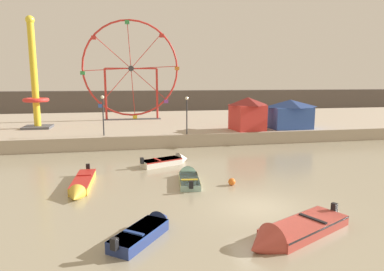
{
  "coord_description": "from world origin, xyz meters",
  "views": [
    {
      "loc": [
        -6.47,
        -14.87,
        6.26
      ],
      "look_at": [
        -1.59,
        8.8,
        2.3
      ],
      "focal_mm": 31.23,
      "sensor_mm": 36.0,
      "label": 1
    }
  ],
  "objects_px": {
    "motorboat_seafoam": "(188,177)",
    "carnival_booth_blue_tent": "(290,113)",
    "promenade_lamp_far": "(187,109)",
    "carnival_booth_red_striped": "(247,113)",
    "ferris_wheel_red_frame": "(131,70)",
    "motorboat_mustard_yellow": "(81,185)",
    "motorboat_faded_red": "(288,234)",
    "motorboat_white_red_stripe": "(169,161)",
    "drop_tower_yellow_tower": "(35,88)",
    "motorboat_navy_blue": "(147,229)",
    "promenade_lamp_near": "(103,109)",
    "mooring_buoy_orange": "(232,182)"
  },
  "relations": [
    {
      "from": "carnival_booth_blue_tent",
      "to": "mooring_buoy_orange",
      "type": "height_order",
      "value": "carnival_booth_blue_tent"
    },
    {
      "from": "motorboat_mustard_yellow",
      "to": "motorboat_seafoam",
      "type": "height_order",
      "value": "motorboat_mustard_yellow"
    },
    {
      "from": "carnival_booth_red_striped",
      "to": "carnival_booth_blue_tent",
      "type": "height_order",
      "value": "carnival_booth_red_striped"
    },
    {
      "from": "motorboat_seafoam",
      "to": "carnival_booth_blue_tent",
      "type": "height_order",
      "value": "carnival_booth_blue_tent"
    },
    {
      "from": "carnival_booth_red_striped",
      "to": "promenade_lamp_near",
      "type": "distance_m",
      "value": 14.44
    },
    {
      "from": "promenade_lamp_far",
      "to": "promenade_lamp_near",
      "type": "bearing_deg",
      "value": 174.49
    },
    {
      "from": "mooring_buoy_orange",
      "to": "promenade_lamp_near",
      "type": "bearing_deg",
      "value": 121.81
    },
    {
      "from": "motorboat_navy_blue",
      "to": "promenade_lamp_far",
      "type": "relative_size",
      "value": 0.96
    },
    {
      "from": "motorboat_seafoam",
      "to": "motorboat_mustard_yellow",
      "type": "bearing_deg",
      "value": 102.12
    },
    {
      "from": "drop_tower_yellow_tower",
      "to": "carnival_booth_blue_tent",
      "type": "height_order",
      "value": "drop_tower_yellow_tower"
    },
    {
      "from": "ferris_wheel_red_frame",
      "to": "promenade_lamp_near",
      "type": "bearing_deg",
      "value": -103.07
    },
    {
      "from": "motorboat_faded_red",
      "to": "carnival_booth_blue_tent",
      "type": "distance_m",
      "value": 24.1
    },
    {
      "from": "motorboat_faded_red",
      "to": "carnival_booth_blue_tent",
      "type": "bearing_deg",
      "value": -143.11
    },
    {
      "from": "motorboat_mustard_yellow",
      "to": "drop_tower_yellow_tower",
      "type": "bearing_deg",
      "value": -158.47
    },
    {
      "from": "carnival_booth_blue_tent",
      "to": "promenade_lamp_near",
      "type": "xyz_separation_m",
      "value": [
        -19.26,
        -0.91,
        0.85
      ]
    },
    {
      "from": "motorboat_seafoam",
      "to": "motorboat_white_red_stripe",
      "type": "distance_m",
      "value": 4.42
    },
    {
      "from": "motorboat_navy_blue",
      "to": "drop_tower_yellow_tower",
      "type": "height_order",
      "value": "drop_tower_yellow_tower"
    },
    {
      "from": "promenade_lamp_far",
      "to": "carnival_booth_red_striped",
      "type": "bearing_deg",
      "value": 12.62
    },
    {
      "from": "drop_tower_yellow_tower",
      "to": "carnival_booth_blue_tent",
      "type": "distance_m",
      "value": 27.25
    },
    {
      "from": "carnival_booth_red_striped",
      "to": "promenade_lamp_near",
      "type": "relative_size",
      "value": 0.98
    },
    {
      "from": "carnival_booth_blue_tent",
      "to": "mooring_buoy_orange",
      "type": "distance_m",
      "value": 18.11
    },
    {
      "from": "motorboat_faded_red",
      "to": "motorboat_navy_blue",
      "type": "distance_m",
      "value": 5.68
    },
    {
      "from": "carnival_booth_red_striped",
      "to": "motorboat_white_red_stripe",
      "type": "bearing_deg",
      "value": -144.93
    },
    {
      "from": "motorboat_mustard_yellow",
      "to": "motorboat_navy_blue",
      "type": "bearing_deg",
      "value": 28.82
    },
    {
      "from": "ferris_wheel_red_frame",
      "to": "motorboat_seafoam",
      "type": "bearing_deg",
      "value": -83.53
    },
    {
      "from": "motorboat_faded_red",
      "to": "mooring_buoy_orange",
      "type": "bearing_deg",
      "value": -115.66
    },
    {
      "from": "promenade_lamp_near",
      "to": "mooring_buoy_orange",
      "type": "height_order",
      "value": "promenade_lamp_near"
    },
    {
      "from": "drop_tower_yellow_tower",
      "to": "promenade_lamp_near",
      "type": "bearing_deg",
      "value": -42.12
    },
    {
      "from": "motorboat_faded_red",
      "to": "motorboat_navy_blue",
      "type": "xyz_separation_m",
      "value": [
        -5.48,
        1.49,
        0.03
      ]
    },
    {
      "from": "drop_tower_yellow_tower",
      "to": "carnival_booth_blue_tent",
      "type": "relative_size",
      "value": 2.53
    },
    {
      "from": "carnival_booth_blue_tent",
      "to": "motorboat_seafoam",
      "type": "bearing_deg",
      "value": -137.01
    },
    {
      "from": "carnival_booth_red_striped",
      "to": "mooring_buoy_orange",
      "type": "relative_size",
      "value": 8.32
    },
    {
      "from": "mooring_buoy_orange",
      "to": "drop_tower_yellow_tower",
      "type": "bearing_deg",
      "value": 128.02
    },
    {
      "from": "drop_tower_yellow_tower",
      "to": "motorboat_mustard_yellow",
      "type": "bearing_deg",
      "value": -70.69
    },
    {
      "from": "carnival_booth_red_striped",
      "to": "mooring_buoy_orange",
      "type": "height_order",
      "value": "carnival_booth_red_striped"
    },
    {
      "from": "mooring_buoy_orange",
      "to": "carnival_booth_red_striped",
      "type": "bearing_deg",
      "value": 65.76
    },
    {
      "from": "ferris_wheel_red_frame",
      "to": "motorboat_white_red_stripe",
      "type": "bearing_deg",
      "value": -84.03
    },
    {
      "from": "motorboat_white_red_stripe",
      "to": "drop_tower_yellow_tower",
      "type": "height_order",
      "value": "drop_tower_yellow_tower"
    },
    {
      "from": "drop_tower_yellow_tower",
      "to": "motorboat_navy_blue",
      "type": "bearing_deg",
      "value": -68.69
    },
    {
      "from": "motorboat_mustard_yellow",
      "to": "carnival_booth_blue_tent",
      "type": "xyz_separation_m",
      "value": [
        19.97,
        13.03,
        2.58
      ]
    },
    {
      "from": "motorboat_seafoam",
      "to": "ferris_wheel_red_frame",
      "type": "height_order",
      "value": "ferris_wheel_red_frame"
    },
    {
      "from": "motorboat_navy_blue",
      "to": "carnival_booth_blue_tent",
      "type": "distance_m",
      "value": 25.92
    },
    {
      "from": "motorboat_mustard_yellow",
      "to": "drop_tower_yellow_tower",
      "type": "xyz_separation_m",
      "value": [
        -6.55,
        18.68,
        5.24
      ]
    },
    {
      "from": "promenade_lamp_near",
      "to": "promenade_lamp_far",
      "type": "height_order",
      "value": "promenade_lamp_near"
    },
    {
      "from": "ferris_wheel_red_frame",
      "to": "carnival_booth_red_striped",
      "type": "distance_m",
      "value": 17.32
    },
    {
      "from": "motorboat_seafoam",
      "to": "carnival_booth_blue_tent",
      "type": "bearing_deg",
      "value": -39.54
    },
    {
      "from": "ferris_wheel_red_frame",
      "to": "drop_tower_yellow_tower",
      "type": "bearing_deg",
      "value": -148.24
    },
    {
      "from": "motorboat_navy_blue",
      "to": "mooring_buoy_orange",
      "type": "bearing_deg",
      "value": -6.48
    },
    {
      "from": "drop_tower_yellow_tower",
      "to": "motorboat_white_red_stripe",
      "type": "bearing_deg",
      "value": -48.15
    },
    {
      "from": "carnival_booth_red_striped",
      "to": "motorboat_faded_red",
      "type": "bearing_deg",
      "value": -112.18
    }
  ]
}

